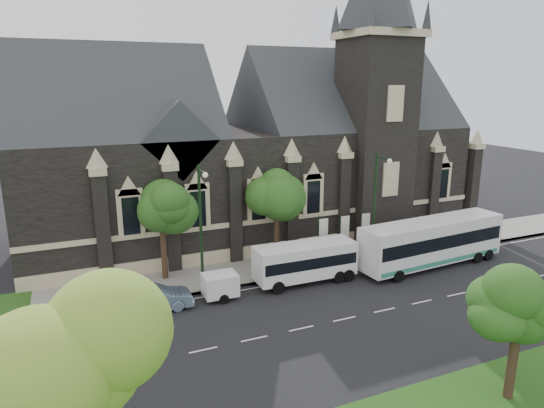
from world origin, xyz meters
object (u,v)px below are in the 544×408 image
street_lamp_mid (201,223)px  banner_flag_right (364,229)px  tree_walk_right (278,192)px  sedan (153,299)px  shuttle_bus (305,260)px  box_trailer (220,285)px  tree_park_east (520,304)px  tree_walk_left (164,204)px  banner_flag_left (321,235)px  car_far_white (59,320)px  tree_park_near (88,346)px  tour_coach (432,241)px  banner_flag_center (343,232)px  street_lamp_near (376,203)px

street_lamp_mid → banner_flag_right: size_ratio=2.25×
tree_walk_right → sedan: tree_walk_right is taller
tree_walk_right → shuttle_bus: bearing=-88.0°
box_trailer → sedan: (-4.47, 0.00, -0.17)m
tree_park_east → tree_walk_left: (-11.97, 20.03, 1.12)m
shuttle_bus → box_trailer: (-6.57, -0.27, -0.68)m
street_lamp_mid → banner_flag_left: (10.29, 1.91, -2.73)m
street_lamp_mid → car_far_white: 10.36m
tree_walk_left → street_lamp_mid: bearing=-63.5°
sedan → tree_walk_right: bearing=-63.8°
tree_walk_left → banner_flag_right: 16.52m
street_lamp_mid → car_far_white: size_ratio=1.77×
banner_flag_left → banner_flag_right: size_ratio=1.00×
tree_walk_left → car_far_white: bearing=-143.6°
tree_park_near → street_lamp_mid: size_ratio=0.95×
banner_flag_right → banner_flag_left: bearing=180.0°
tree_walk_left → tour_coach: tree_walk_left is taller
tree_park_east → box_trailer: bearing=121.7°
box_trailer → car_far_white: box_trailer is taller
tree_park_east → box_trailer: size_ratio=1.91×
tree_walk_right → tour_coach: size_ratio=0.60×
tree_walk_right → tree_walk_left: bearing=-179.9°
banner_flag_right → shuttle_bus: 7.53m
tree_park_east → banner_flag_center: size_ratio=1.57×
tree_walk_left → box_trailer: (2.60, -4.86, -4.74)m
tree_park_near → sedan: 16.18m
banner_flag_center → box_trailer: 11.99m
tree_walk_right → shuttle_bus: (0.16, -4.60, -4.15)m
tree_park_near → tree_walk_right: size_ratio=1.10×
street_lamp_near → tree_walk_left: bearing=167.1°
street_lamp_mid → banner_flag_right: 14.67m
tree_park_near → banner_flag_right: (22.06, 17.77, -4.03)m
tree_park_east → tour_coach: (7.85, 14.33, -2.58)m
banner_flag_left → banner_flag_center: (2.00, 0.00, 0.00)m
tree_park_east → tour_coach: tree_park_east is taller
box_trailer → shuttle_bus: bearing=2.9°
shuttle_bus → street_lamp_mid: bearing=173.0°
street_lamp_near → shuttle_bus: size_ratio=1.20×
tree_park_east → car_far_white: tree_park_east is taller
tree_walk_right → street_lamp_mid: size_ratio=0.87×
banner_flag_left → banner_flag_center: bearing=0.0°
street_lamp_mid → tree_park_east: bearing=-58.2°
banner_flag_center → box_trailer: bearing=-164.6°
banner_flag_center → sedan: bearing=-168.8°
banner_flag_left → car_far_white: size_ratio=0.79×
street_lamp_near → tour_coach: 5.48m
tree_park_near → box_trailer: (8.58, 14.61, -5.42)m
banner_flag_center → car_far_white: 21.88m
shuttle_bus → sedan: bearing=-178.0°
street_lamp_near → box_trailer: street_lamp_near is taller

